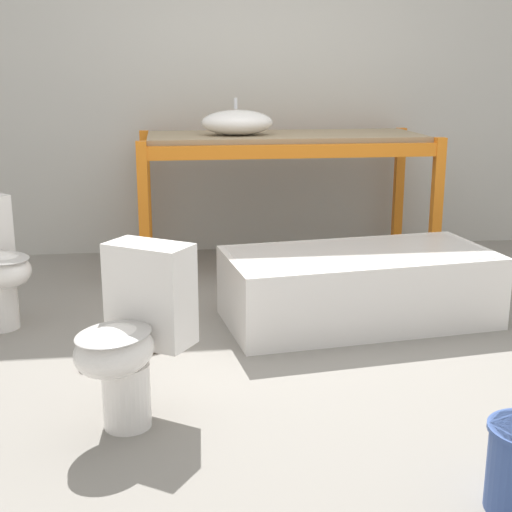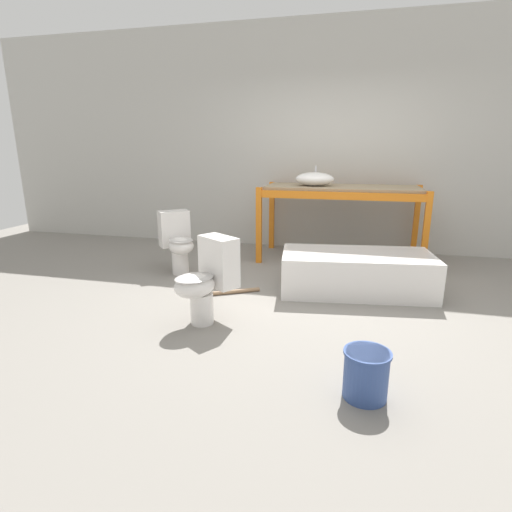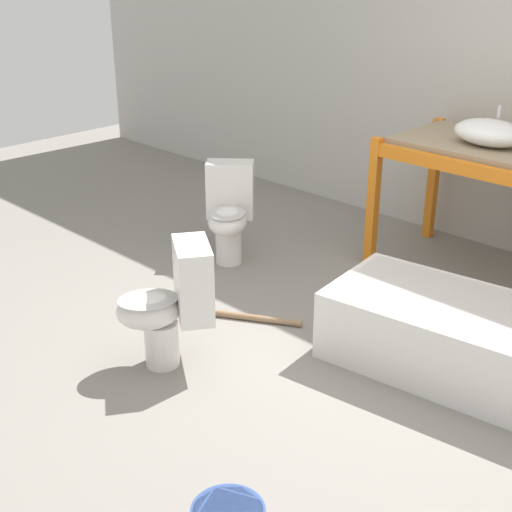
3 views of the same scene
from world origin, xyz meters
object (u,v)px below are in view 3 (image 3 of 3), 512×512
Objects in this scene: bathtub_main at (465,335)px; toilet_far at (171,302)px; sink_basin at (490,133)px; toilet_near at (229,210)px.

bathtub_main is 2.19× the size of toilet_far.
bathtub_main is (0.59, -1.19, -0.84)m from sink_basin.
sink_basin is 0.31× the size of bathtub_main.
bathtub_main is at bearing -46.09° from toilet_near.
toilet_far reaches higher than bathtub_main.
toilet_near is 1.00× the size of toilet_far.
sink_basin reaches higher than toilet_far.
sink_basin is at bearing -7.64° from toilet_near.
bathtub_main is 2.12m from toilet_near.
sink_basin is 0.68× the size of toilet_near.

